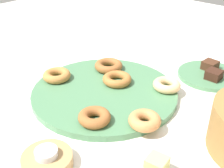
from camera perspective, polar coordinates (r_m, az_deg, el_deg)
name	(u,v)px	position (r m, az deg, el deg)	size (l,w,h in m)	color
ground_plane	(105,95)	(0.86, -1.47, -2.10)	(2.40, 2.40, 0.00)	white
donut_plate	(105,92)	(0.85, -1.48, -1.59)	(0.42, 0.42, 0.02)	#4C7F56
donut_0	(109,66)	(0.96, -0.67, 3.61)	(0.09, 0.09, 0.03)	#995B2D
donut_1	(145,120)	(0.71, 6.43, -7.11)	(0.08, 0.08, 0.03)	#C6844C
donut_2	(57,75)	(0.91, -10.81, 1.69)	(0.09, 0.09, 0.03)	#BC7A3D
donut_3	(167,85)	(0.86, 10.71, -0.18)	(0.08, 0.08, 0.03)	#EABC84
donut_4	(117,79)	(0.88, 0.99, 0.97)	(0.09, 0.09, 0.02)	#AD6B33
donut_5	(94,117)	(0.71, -3.47, -6.53)	(0.08, 0.08, 0.03)	#995B2D
cake_plate	(209,75)	(1.00, 18.54, 1.66)	(0.20, 0.20, 0.01)	#4C7F56
brownie_near	(210,65)	(1.02, 18.72, 3.53)	(0.05, 0.04, 0.03)	#472819
brownie_far	(214,75)	(0.96, 19.40, 1.74)	(0.05, 0.04, 0.03)	#381E14
candle_holder	(47,161)	(0.64, -12.59, -14.47)	(0.11, 0.11, 0.03)	tan
tealight	(46,153)	(0.63, -12.80, -13.09)	(0.05, 0.05, 0.01)	silver
melon_chunk_left	(157,166)	(0.55, 8.75, -15.61)	(0.04, 0.04, 0.04)	#DBD67A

